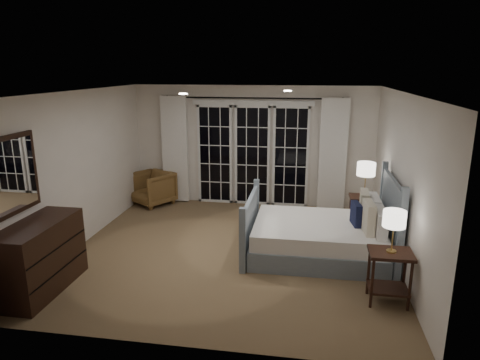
# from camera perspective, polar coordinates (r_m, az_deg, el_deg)

# --- Properties ---
(floor) EXTENTS (5.00, 5.00, 0.00)m
(floor) POSITION_cam_1_polar(r_m,az_deg,el_deg) (6.97, -1.14, -9.33)
(floor) COLOR olive
(floor) RESTS_ON ground
(ceiling) EXTENTS (5.00, 5.00, 0.00)m
(ceiling) POSITION_cam_1_polar(r_m,az_deg,el_deg) (6.37, -1.25, 11.67)
(ceiling) COLOR silver
(ceiling) RESTS_ON wall_back
(wall_left) EXTENTS (0.02, 5.00, 2.50)m
(wall_left) POSITION_cam_1_polar(r_m,az_deg,el_deg) (7.42, -20.57, 1.40)
(wall_left) COLOR white
(wall_left) RESTS_ON floor
(wall_right) EXTENTS (0.02, 5.00, 2.50)m
(wall_right) POSITION_cam_1_polar(r_m,az_deg,el_deg) (6.60, 20.70, -0.19)
(wall_right) COLOR white
(wall_right) RESTS_ON floor
(wall_back) EXTENTS (5.00, 0.02, 2.50)m
(wall_back) POSITION_cam_1_polar(r_m,az_deg,el_deg) (8.97, 1.68, 4.53)
(wall_back) COLOR white
(wall_back) RESTS_ON floor
(wall_front) EXTENTS (5.00, 0.02, 2.50)m
(wall_front) POSITION_cam_1_polar(r_m,az_deg,el_deg) (4.24, -7.31, -7.46)
(wall_front) COLOR white
(wall_front) RESTS_ON floor
(french_doors) EXTENTS (2.50, 0.04, 2.20)m
(french_doors) POSITION_cam_1_polar(r_m,az_deg,el_deg) (8.96, 1.64, 3.48)
(french_doors) COLOR black
(french_doors) RESTS_ON wall_back
(curtain_rod) EXTENTS (3.50, 0.03, 0.03)m
(curtain_rod) POSITION_cam_1_polar(r_m,az_deg,el_deg) (8.75, 1.64, 10.87)
(curtain_rod) COLOR black
(curtain_rod) RESTS_ON wall_back
(curtain_left) EXTENTS (0.55, 0.10, 2.25)m
(curtain_left) POSITION_cam_1_polar(r_m,az_deg,el_deg) (9.23, -8.65, 4.03)
(curtain_left) COLOR white
(curtain_left) RESTS_ON curtain_rod
(curtain_right) EXTENTS (0.55, 0.10, 2.25)m
(curtain_right) POSITION_cam_1_polar(r_m,az_deg,el_deg) (8.81, 12.28, 3.35)
(curtain_right) COLOR white
(curtain_right) RESTS_ON curtain_rod
(downlight_a) EXTENTS (0.12, 0.12, 0.01)m
(downlight_a) POSITION_cam_1_polar(r_m,az_deg,el_deg) (6.87, 6.39, 11.73)
(downlight_a) COLOR white
(downlight_a) RESTS_ON ceiling
(downlight_b) EXTENTS (0.12, 0.12, 0.01)m
(downlight_b) POSITION_cam_1_polar(r_m,az_deg,el_deg) (6.12, -7.59, 11.33)
(downlight_b) COLOR white
(downlight_b) RESTS_ON ceiling
(bed) EXTENTS (2.17, 1.56, 1.26)m
(bed) POSITION_cam_1_polar(r_m,az_deg,el_deg) (6.79, 10.87, -7.31)
(bed) COLOR gray
(bed) RESTS_ON floor
(nightstand_left) EXTENTS (0.52, 0.42, 0.68)m
(nightstand_left) POSITION_cam_1_polar(r_m,az_deg,el_deg) (5.67, 19.31, -11.15)
(nightstand_left) COLOR #321610
(nightstand_left) RESTS_ON floor
(nightstand_right) EXTENTS (0.50, 0.40, 0.65)m
(nightstand_right) POSITION_cam_1_polar(r_m,az_deg,el_deg) (7.91, 16.10, -3.63)
(nightstand_right) COLOR #321610
(nightstand_right) RESTS_ON floor
(lamp_left) EXTENTS (0.27, 0.27, 0.53)m
(lamp_left) POSITION_cam_1_polar(r_m,az_deg,el_deg) (5.42, 19.89, -4.97)
(lamp_left) COLOR tan
(lamp_left) RESTS_ON nightstand_left
(lamp_right) EXTENTS (0.32, 0.32, 0.61)m
(lamp_right) POSITION_cam_1_polar(r_m,az_deg,el_deg) (7.73, 16.47, 1.37)
(lamp_right) COLOR tan
(lamp_right) RESTS_ON nightstand_right
(armchair) EXTENTS (1.06, 1.06, 0.71)m
(armchair) POSITION_cam_1_polar(r_m,az_deg,el_deg) (9.30, -11.62, -1.06)
(armchair) COLOR brown
(armchair) RESTS_ON floor
(dresser) EXTENTS (0.56, 1.32, 0.93)m
(dresser) POSITION_cam_1_polar(r_m,az_deg,el_deg) (6.20, -25.12, -9.26)
(dresser) COLOR #321610
(dresser) RESTS_ON floor
(mirror) EXTENTS (0.05, 0.85, 1.00)m
(mirror) POSITION_cam_1_polar(r_m,az_deg,el_deg) (6.01, -28.10, 0.56)
(mirror) COLOR #321610
(mirror) RESTS_ON wall_left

